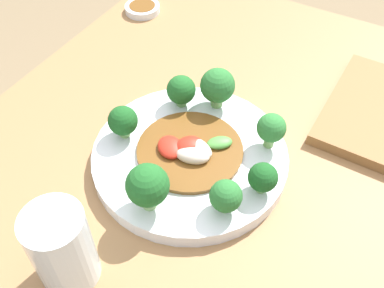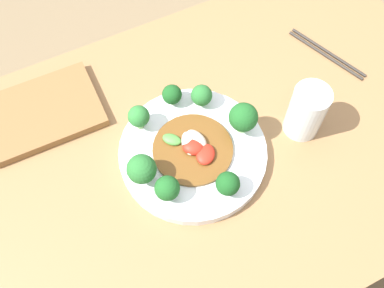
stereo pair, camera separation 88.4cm
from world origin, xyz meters
TOP-DOWN VIEW (x-y plane):
  - ground_plane at (0.00, 0.00)m, footprint 8.00×8.00m
  - table at (0.00, 0.00)m, footprint 1.16×0.75m
  - plate at (-0.05, 0.00)m, footprint 0.30×0.30m
  - broccoli_northwest at (-0.12, 0.10)m, footprint 0.04×0.04m
  - broccoli_east at (0.07, -0.00)m, footprint 0.06×0.06m
  - broccoli_south at (-0.03, -0.11)m, footprint 0.05×0.05m
  - broccoli_northeast at (0.02, 0.09)m, footprint 0.05×0.05m
  - broccoli_north at (-0.03, 0.12)m, footprint 0.04×0.04m
  - broccoli_west at (-0.16, -0.01)m, footprint 0.06×0.06m
  - broccoli_southwest at (-0.13, -0.07)m, footprint 0.05×0.05m
  - stirfry_center at (-0.05, 0.00)m, footprint 0.16×0.16m
  - drinking_glass at (0.19, -0.04)m, footprint 0.08×0.08m
  - chopsticks at (0.35, 0.10)m, footprint 0.09×0.20m
  - cutting_board at (-0.30, 0.23)m, footprint 0.25×0.18m

SIDE VIEW (x-z plane):
  - ground_plane at x=0.00m, z-range 0.00..0.00m
  - table at x=0.00m, z-range 0.00..0.71m
  - chopsticks at x=0.35m, z-range 0.71..0.72m
  - cutting_board at x=-0.30m, z-range 0.71..0.73m
  - plate at x=-0.05m, z-range 0.71..0.74m
  - stirfry_center at x=-0.05m, z-range 0.73..0.76m
  - broccoli_north at x=-0.03m, z-range 0.74..0.79m
  - broccoli_northeast at x=0.02m, z-range 0.74..0.79m
  - broccoli_south at x=-0.03m, z-range 0.74..0.79m
  - broccoli_southwest at x=-0.13m, z-range 0.74..0.80m
  - broccoli_northwest at x=-0.12m, z-range 0.74..0.80m
  - drinking_glass at x=0.19m, z-range 0.71..0.84m
  - broccoli_west at x=-0.16m, z-range 0.74..0.81m
  - broccoli_east at x=0.07m, z-range 0.74..0.82m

